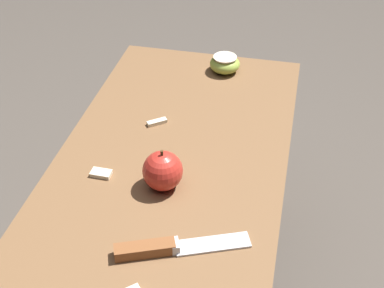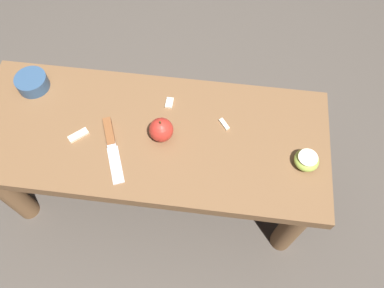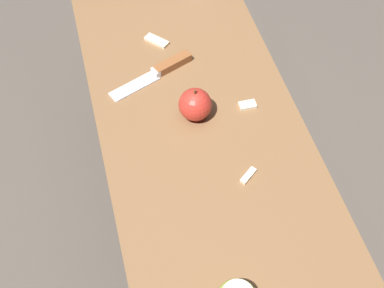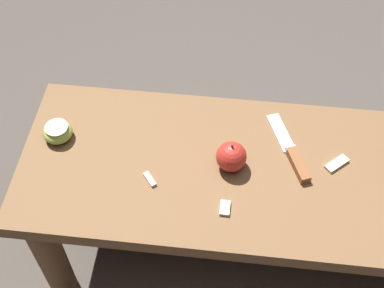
% 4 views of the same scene
% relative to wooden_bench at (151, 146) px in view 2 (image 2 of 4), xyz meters
% --- Properties ---
extents(ground_plane, '(8.00, 8.00, 0.00)m').
position_rel_wooden_bench_xyz_m(ground_plane, '(0.00, 0.00, -0.34)').
color(ground_plane, '#4C443D').
extents(wooden_bench, '(1.09, 0.44, 0.43)m').
position_rel_wooden_bench_xyz_m(wooden_bench, '(0.00, 0.00, 0.00)').
color(wooden_bench, brown).
rests_on(wooden_bench, ground_plane).
extents(knife, '(0.11, 0.21, 0.02)m').
position_rel_wooden_bench_xyz_m(knife, '(-0.10, -0.04, 0.09)').
color(knife, silver).
rests_on(knife, wooden_bench).
extents(apple_whole, '(0.07, 0.07, 0.08)m').
position_rel_wooden_bench_xyz_m(apple_whole, '(0.04, -0.01, 0.12)').
color(apple_whole, red).
rests_on(apple_whole, wooden_bench).
extents(apple_cut, '(0.07, 0.07, 0.04)m').
position_rel_wooden_bench_xyz_m(apple_cut, '(0.47, -0.04, 0.11)').
color(apple_cut, '#9EB747').
rests_on(apple_cut, wooden_bench).
extents(apple_slice_near_knife, '(0.04, 0.04, 0.01)m').
position_rel_wooden_bench_xyz_m(apple_slice_near_knife, '(0.23, 0.06, 0.09)').
color(apple_slice_near_knife, beige).
rests_on(apple_slice_near_knife, wooden_bench).
extents(apple_slice_center, '(0.02, 0.04, 0.01)m').
position_rel_wooden_bench_xyz_m(apple_slice_center, '(0.05, 0.11, 0.09)').
color(apple_slice_center, beige).
rests_on(apple_slice_center, wooden_bench).
extents(apple_slice_near_bowl, '(0.06, 0.06, 0.01)m').
position_rel_wooden_bench_xyz_m(apple_slice_near_bowl, '(-0.21, -0.04, 0.09)').
color(apple_slice_near_bowl, beige).
rests_on(apple_slice_near_bowl, wooden_bench).
extents(bowl, '(0.10, 0.10, 0.04)m').
position_rel_wooden_bench_xyz_m(bowl, '(-0.40, 0.13, 0.11)').
color(bowl, '#335175').
rests_on(bowl, wooden_bench).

